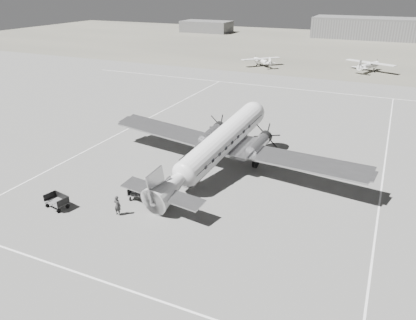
# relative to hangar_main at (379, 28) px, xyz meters

# --- Properties ---
(ground) EXTENTS (260.00, 260.00, 0.00)m
(ground) POSITION_rel_hangar_main_xyz_m (-5.00, -120.00, -3.30)
(ground) COLOR slate
(ground) RESTS_ON ground
(taxi_line_near) EXTENTS (60.00, 0.15, 0.01)m
(taxi_line_near) POSITION_rel_hangar_main_xyz_m (-5.00, -134.00, -3.29)
(taxi_line_near) COLOR white
(taxi_line_near) RESTS_ON ground
(taxi_line_right) EXTENTS (0.15, 80.00, 0.01)m
(taxi_line_right) POSITION_rel_hangar_main_xyz_m (7.00, -120.00, -3.29)
(taxi_line_right) COLOR white
(taxi_line_right) RESTS_ON ground
(taxi_line_left) EXTENTS (0.15, 60.00, 0.01)m
(taxi_line_left) POSITION_rel_hangar_main_xyz_m (-23.00, -110.00, -3.29)
(taxi_line_left) COLOR white
(taxi_line_left) RESTS_ON ground
(taxi_line_horizon) EXTENTS (90.00, 0.15, 0.01)m
(taxi_line_horizon) POSITION_rel_hangar_main_xyz_m (-5.00, -80.00, -3.29)
(taxi_line_horizon) COLOR white
(taxi_line_horizon) RESTS_ON ground
(grass_infield) EXTENTS (260.00, 90.00, 0.01)m
(grass_infield) POSITION_rel_hangar_main_xyz_m (-5.00, -25.00, -3.30)
(grass_infield) COLOR #696658
(grass_infield) RESTS_ON ground
(hangar_main) EXTENTS (42.00, 14.00, 6.60)m
(hangar_main) POSITION_rel_hangar_main_xyz_m (0.00, 0.00, 0.00)
(hangar_main) COLOR slate
(hangar_main) RESTS_ON ground
(shed_secondary) EXTENTS (18.00, 10.00, 4.00)m
(shed_secondary) POSITION_rel_hangar_main_xyz_m (-60.00, -5.00, -1.30)
(shed_secondary) COLOR #545454
(shed_secondary) RESTS_ON ground
(dc3_airliner) EXTENTS (30.44, 23.31, 5.30)m
(dc3_airliner) POSITION_rel_hangar_main_xyz_m (-7.68, -116.91, -0.65)
(dc3_airliner) COLOR #B0B0B3
(dc3_airliner) RESTS_ON ground
(light_plane_left) EXTENTS (11.86, 11.91, 1.93)m
(light_plane_left) POSITION_rel_hangar_main_xyz_m (-20.40, -62.18, -2.34)
(light_plane_left) COLOR silver
(light_plane_left) RESTS_ON ground
(light_plane_right) EXTENTS (12.99, 11.91, 2.19)m
(light_plane_right) POSITION_rel_hangar_main_xyz_m (1.57, -58.85, -2.21)
(light_plane_right) COLOR silver
(light_plane_right) RESTS_ON ground
(baggage_cart_near) EXTENTS (2.09, 1.73, 1.02)m
(baggage_cart_near) POSITION_rel_hangar_main_xyz_m (-11.66, -124.24, -2.79)
(baggage_cart_near) COLOR #545454
(baggage_cart_near) RESTS_ON ground
(baggage_cart_far) EXTENTS (2.19, 1.74, 1.10)m
(baggage_cart_far) POSITION_rel_hangar_main_xyz_m (-16.93, -128.26, -2.75)
(baggage_cart_far) COLOR #545454
(baggage_cart_far) RESTS_ON ground
(ground_crew) EXTENTS (0.63, 0.42, 1.68)m
(ground_crew) POSITION_rel_hangar_main_xyz_m (-11.76, -127.12, -2.46)
(ground_crew) COLOR #2A2A2A
(ground_crew) RESTS_ON ground
(ramp_agent) EXTENTS (0.77, 0.92, 1.67)m
(ramp_agent) POSITION_rel_hangar_main_xyz_m (-11.39, -123.43, -2.46)
(ramp_agent) COLOR beige
(ramp_agent) RESTS_ON ground
(passenger) EXTENTS (0.79, 1.03, 1.87)m
(passenger) POSITION_rel_hangar_main_xyz_m (-11.17, -122.00, -2.36)
(passenger) COLOR silver
(passenger) RESTS_ON ground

